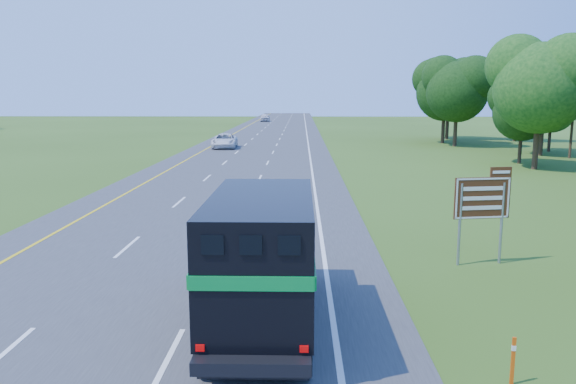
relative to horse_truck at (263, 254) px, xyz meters
name	(u,v)px	position (x,y,z in m)	size (l,w,h in m)	color
road	(257,150)	(-3.77, 46.05, -1.80)	(15.00, 260.00, 0.04)	#38383A
lane_markings	(257,149)	(-3.77, 46.05, -1.77)	(11.15, 260.00, 0.01)	yellow
horse_truck	(263,254)	(0.00, 0.00, 0.00)	(2.42, 7.52, 3.32)	black
white_suv	(225,141)	(-7.45, 47.77, -1.00)	(2.57, 5.58, 1.55)	white
far_car	(265,117)	(-7.26, 113.45, -0.91)	(2.05, 5.10, 1.74)	silver
exit_sign	(483,202)	(6.98, 5.28, 0.33)	(1.94, 0.38, 3.31)	gray
delineator	(513,359)	(5.09, -2.82, -1.29)	(0.08, 0.04, 0.99)	#EB4B0C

